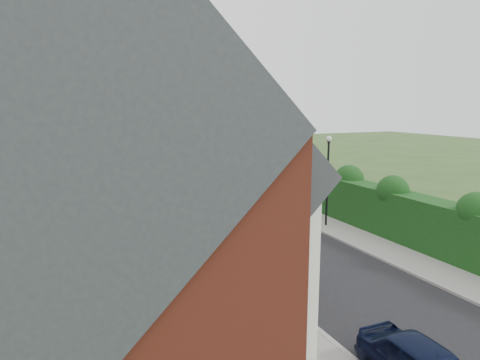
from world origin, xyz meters
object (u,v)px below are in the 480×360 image
at_px(lamppost, 328,170).
at_px(car_beige, 145,169).
at_px(horse_cart, 220,187).
at_px(car_silver_a, 271,256).
at_px(horse, 231,198).
at_px(car_grey, 129,160).
at_px(car_silver_b, 252,240).
at_px(car_green, 175,195).
at_px(car_red, 157,174).
at_px(car_black, 123,157).
at_px(car_white, 206,201).

relative_size(lamppost, car_beige, 1.04).
bearing_deg(horse_cart, lamppost, -67.35).
distance_m(car_silver_a, horse, 10.87).
distance_m(lamppost, car_silver_a, 8.01).
height_order(car_grey, horse, horse).
height_order(car_silver_b, car_green, car_green).
bearing_deg(car_silver_b, car_red, 82.09).
bearing_deg(horse, car_beige, -57.56).
bearing_deg(car_grey, car_black, 89.86).
bearing_deg(car_red, car_white, -75.41).
bearing_deg(horse_cart, car_silver_b, -103.75).
height_order(car_silver_b, car_beige, car_silver_b).
height_order(lamppost, car_white, lamppost).
relative_size(lamppost, car_grey, 1.06).
bearing_deg(car_silver_a, horse, 78.88).
height_order(car_silver_b, horse, horse).
distance_m(car_beige, horse_cart, 13.73).
distance_m(car_red, car_beige, 3.66).
relative_size(lamppost, car_silver_b, 0.97).
bearing_deg(car_silver_b, car_silver_a, -100.57).
xyz_separation_m(car_silver_a, car_white, (0.94, 10.62, 0.05)).
bearing_deg(horse, horse_cart, -66.76).
relative_size(car_green, car_grey, 0.90).
bearing_deg(lamppost, car_silver_a, -142.63).
bearing_deg(car_white, car_green, 119.45).
bearing_deg(car_silver_b, car_black, 83.87).
relative_size(car_green, car_red, 0.96).
xyz_separation_m(car_beige, car_black, (-0.42, 10.52, 0.02)).
height_order(horse, horse_cart, horse_cart).
bearing_deg(car_silver_b, car_grey, 83.46).
bearing_deg(car_red, car_beige, 108.43).
distance_m(car_white, car_green, 2.90).
bearing_deg(lamppost, horse, 119.22).
distance_m(car_green, car_beige, 12.86).
xyz_separation_m(car_white, horse, (1.76, -0.08, 0.03)).
xyz_separation_m(car_silver_a, car_green, (-0.38, 13.20, 0.05)).
bearing_deg(horse, car_red, -56.50).
height_order(car_white, horse, horse).
bearing_deg(horse_cart, car_black, 96.95).
distance_m(lamppost, car_red, 18.79).
height_order(car_green, car_black, car_green).
xyz_separation_m(car_black, horse_cart, (2.93, -24.02, 0.45)).
relative_size(car_white, car_green, 1.18).
height_order(lamppost, car_green, lamppost).
bearing_deg(car_silver_a, lamppost, 40.65).
distance_m(car_green, car_red, 9.25).
relative_size(car_silver_b, car_green, 1.21).
distance_m(car_white, horse_cart, 2.65).
distance_m(lamppost, car_black, 32.68).
xyz_separation_m(car_silver_b, car_black, (-0.36, 34.50, -0.04)).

